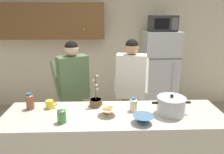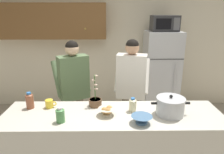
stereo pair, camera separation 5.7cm
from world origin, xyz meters
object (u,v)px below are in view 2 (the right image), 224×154
object	(u,v)px
bread_bowl	(107,111)
bottle_mid_counter	(30,100)
refrigerator	(160,74)
potted_orchid	(95,101)
person_near_pot	(74,83)
cooking_pot	(170,106)
bottle_near_edge	(60,115)
person_by_sink	(131,82)
empty_bowl	(142,119)
bottle_far_corner	(133,105)
coffee_mug	(50,104)
microwave	(164,23)

from	to	relation	value
bread_bowl	bottle_mid_counter	world-z (taller)	bottle_mid_counter
refrigerator	potted_orchid	size ratio (longest dim) A/B	4.25
person_near_pot	bottle_mid_counter	xyz separation A→B (m)	(-0.41, -0.60, 0.01)
cooking_pot	bread_bowl	world-z (taller)	cooking_pot
bottle_near_edge	person_by_sink	bearing A→B (deg)	48.94
person_by_sink	empty_bowl	world-z (taller)	person_by_sink
bottle_far_corner	potted_orchid	world-z (taller)	potted_orchid
person_near_pot	bread_bowl	world-z (taller)	person_near_pot
bottle_mid_counter	potted_orchid	world-z (taller)	potted_orchid
bottle_near_edge	empty_bowl	bearing A→B (deg)	-2.52
bottle_far_corner	potted_orchid	distance (m)	0.45
refrigerator	coffee_mug	xyz separation A→B (m)	(-1.70, -1.68, 0.15)
potted_orchid	person_by_sink	bearing A→B (deg)	49.28
person_by_sink	bread_bowl	bearing A→B (deg)	-113.17
refrigerator	person_by_sink	bearing A→B (deg)	-122.54
coffee_mug	bottle_mid_counter	xyz separation A→B (m)	(-0.22, -0.01, 0.05)
person_by_sink	empty_bowl	xyz separation A→B (m)	(0.01, -0.97, -0.05)
microwave	coffee_mug	size ratio (longest dim) A/B	3.66
microwave	cooking_pot	bearing A→B (deg)	-100.66
bread_bowl	bottle_far_corner	xyz separation A→B (m)	(0.29, 0.09, 0.03)
bread_bowl	bottle_far_corner	distance (m)	0.30
coffee_mug	empty_bowl	size ratio (longest dim) A/B	0.61
person_near_pot	coffee_mug	xyz separation A→B (m)	(-0.19, -0.59, -0.04)
microwave	bottle_near_edge	size ratio (longest dim) A/B	2.96
person_near_pot	bottle_far_corner	distance (m)	1.04
microwave	person_by_sink	xyz separation A→B (m)	(-0.69, -1.06, -0.76)
coffee_mug	bottle_far_corner	size ratio (longest dim) A/B	0.81
bottle_mid_counter	potted_orchid	xyz separation A→B (m)	(0.75, 0.05, -0.03)
refrigerator	coffee_mug	distance (m)	2.40
empty_bowl	bottle_mid_counter	distance (m)	1.29
cooking_pot	bottle_mid_counter	size ratio (longest dim) A/B	2.15
microwave	bread_bowl	size ratio (longest dim) A/B	2.48
person_by_sink	bottle_mid_counter	xyz separation A→B (m)	(-1.23, -0.61, -0.01)
refrigerator	potted_orchid	distance (m)	2.02
bread_bowl	cooking_pot	bearing A→B (deg)	0.74
bread_bowl	bottle_near_edge	world-z (taller)	bottle_near_edge
bottle_far_corner	refrigerator	bearing A→B (deg)	67.36
person_by_sink	empty_bowl	bearing A→B (deg)	-89.53
person_near_pot	bottle_near_edge	xyz separation A→B (m)	(0.01, -0.92, -0.01)
person_by_sink	bottle_near_edge	world-z (taller)	person_by_sink
refrigerator	coffee_mug	world-z (taller)	refrigerator
bottle_far_corner	person_near_pot	bearing A→B (deg)	138.00
bottle_near_edge	potted_orchid	distance (m)	0.50
bottle_far_corner	bottle_mid_counter	bearing A→B (deg)	175.55
microwave	bottle_near_edge	distance (m)	2.61
person_by_sink	coffee_mug	world-z (taller)	person_by_sink
microwave	potted_orchid	bearing A→B (deg)	-125.89
cooking_pot	bread_bowl	bearing A→B (deg)	-179.26
person_near_pot	potted_orchid	size ratio (longest dim) A/B	4.19
microwave	coffee_mug	bearing A→B (deg)	-135.77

